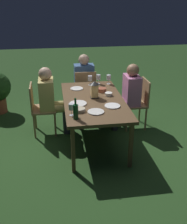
{
  "coord_description": "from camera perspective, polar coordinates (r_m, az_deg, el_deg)",
  "views": [
    {
      "loc": [
        -3.91,
        0.58,
        2.26
      ],
      "look_at": [
        0.0,
        0.0,
        0.5
      ],
      "focal_mm": 44.02,
      "sensor_mm": 36.0,
      "label": 1
    }
  ],
  "objects": [
    {
      "name": "ground_plane",
      "position": [
        4.56,
        0.0,
        -5.81
      ],
      "size": [
        16.0,
        16.0,
        0.0
      ],
      "primitive_type": "plane",
      "color": "#26471E"
    },
    {
      "name": "dining_table",
      "position": [
        4.26,
        0.0,
        2.01
      ],
      "size": [
        1.76,
        0.92,
        0.72
      ],
      "color": "brown",
      "rests_on": "ground"
    },
    {
      "name": "chair_head_far",
      "position": [
        5.37,
        -1.77,
        4.65
      ],
      "size": [
        0.4,
        0.42,
        0.87
      ],
      "color": "#9E7A51",
      "rests_on": "ground"
    },
    {
      "name": "person_in_blue",
      "position": [
        5.51,
        -2.04,
        6.81
      ],
      "size": [
        0.48,
        0.38,
        1.15
      ],
      "color": "#426699",
      "rests_on": "ground"
    },
    {
      "name": "chair_side_right_b",
      "position": [
        4.67,
        -11.15,
        1.11
      ],
      "size": [
        0.42,
        0.4,
        0.87
      ],
      "color": "#9E7A51",
      "rests_on": "ground"
    },
    {
      "name": "person_in_mustard",
      "position": [
        4.6,
        -8.87,
        3.0
      ],
      "size": [
        0.38,
        0.47,
        1.15
      ],
      "color": "tan",
      "rests_on": "ground"
    },
    {
      "name": "chair_side_left_b",
      "position": [
        4.87,
        9.29,
        2.27
      ],
      "size": [
        0.42,
        0.4,
        0.87
      ],
      "color": "#9E7A51",
      "rests_on": "ground"
    },
    {
      "name": "person_in_pink",
      "position": [
        4.77,
        7.16,
        3.85
      ],
      "size": [
        0.38,
        0.47,
        1.15
      ],
      "color": "#C675A3",
      "rests_on": "ground"
    },
    {
      "name": "lantern_centerpiece",
      "position": [
        4.26,
        0.18,
        4.87
      ],
      "size": [
        0.15,
        0.15,
        0.27
      ],
      "color": "black",
      "rests_on": "dining_table"
    },
    {
      "name": "green_bottle_on_table",
      "position": [
        3.55,
        -3.72,
        0.14
      ],
      "size": [
        0.07,
        0.07,
        0.29
      ],
      "color": "#144723",
      "rests_on": "dining_table"
    },
    {
      "name": "wine_glass_a",
      "position": [
        3.66,
        -4.6,
        0.97
      ],
      "size": [
        0.08,
        0.08,
        0.17
      ],
      "color": "silver",
      "rests_on": "dining_table"
    },
    {
      "name": "wine_glass_b",
      "position": [
        4.86,
        -0.72,
        6.93
      ],
      "size": [
        0.08,
        0.08,
        0.17
      ],
      "color": "silver",
      "rests_on": "dining_table"
    },
    {
      "name": "wine_glass_c",
      "position": [
        4.93,
        1.03,
        7.17
      ],
      "size": [
        0.08,
        0.08,
        0.17
      ],
      "color": "silver",
      "rests_on": "dining_table"
    },
    {
      "name": "wine_glass_d",
      "position": [
        4.92,
        3.17,
        7.12
      ],
      "size": [
        0.08,
        0.08,
        0.17
      ],
      "color": "silver",
      "rests_on": "dining_table"
    },
    {
      "name": "plate_a",
      "position": [
        4.7,
        -3.52,
        4.88
      ],
      "size": [
        0.22,
        0.22,
        0.01
      ],
      "primitive_type": "cylinder",
      "color": "white",
      "rests_on": "dining_table"
    },
    {
      "name": "plate_b",
      "position": [
        3.78,
        0.49,
        0.05
      ],
      "size": [
        0.23,
        0.23,
        0.01
      ],
      "primitive_type": "cylinder",
      "color": "silver",
      "rests_on": "dining_table"
    },
    {
      "name": "plate_c",
      "position": [
        3.99,
        3.94,
        1.27
      ],
      "size": [
        0.23,
        0.23,
        0.01
      ],
      "primitive_type": "cylinder",
      "color": "white",
      "rests_on": "dining_table"
    },
    {
      "name": "plate_d",
      "position": [
        4.07,
        -3.22,
        1.77
      ],
      "size": [
        0.26,
        0.26,
        0.01
      ],
      "primitive_type": "cylinder",
      "color": "white",
      "rests_on": "dining_table"
    },
    {
      "name": "bowl_olives",
      "position": [
        4.39,
        3.16,
        3.76
      ],
      "size": [
        0.12,
        0.12,
        0.05
      ],
      "color": "silver",
      "rests_on": "dining_table"
    },
    {
      "name": "bowl_bread",
      "position": [
        4.56,
        1.75,
        4.64
      ],
      "size": [
        0.15,
        0.15,
        0.06
      ],
      "color": "#9E5138",
      "rests_on": "dining_table"
    },
    {
      "name": "bowl_salad",
      "position": [
        3.82,
        -3.0,
        0.5
      ],
      "size": [
        0.17,
        0.17,
        0.04
      ],
      "color": "#BCAD8E",
      "rests_on": "dining_table"
    }
  ]
}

